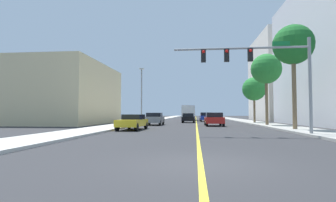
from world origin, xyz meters
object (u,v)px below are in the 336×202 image
(car_blue, at_px, (206,117))
(car_black, at_px, (188,118))
(palm_near, at_px, (293,46))
(palm_mid, at_px, (266,69))
(car_silver, at_px, (191,116))
(traffic_signal_mast, at_px, (262,64))
(car_gray, at_px, (154,119))
(car_red, at_px, (214,119))
(delivery_truck, at_px, (189,112))
(palm_far, at_px, (254,89))
(street_lamp, at_px, (142,92))
(car_yellow, at_px, (133,122))

(car_blue, relative_size, car_black, 1.09)
(palm_near, bearing_deg, palm_mid, 90.95)
(palm_mid, relative_size, car_silver, 1.80)
(traffic_signal_mast, distance_m, car_blue, 28.51)
(palm_mid, distance_m, car_blue, 17.65)
(palm_near, height_order, car_gray, palm_near)
(car_black, height_order, car_red, car_red)
(car_blue, distance_m, delivery_truck, 6.73)
(traffic_signal_mast, bearing_deg, car_red, 100.42)
(car_silver, bearing_deg, palm_near, -75.14)
(car_gray, bearing_deg, car_black, -113.42)
(palm_mid, height_order, car_gray, palm_mid)
(traffic_signal_mast, distance_m, car_red, 13.11)
(palm_near, xyz_separation_m, palm_far, (0.23, 15.60, -2.14))
(palm_far, relative_size, car_red, 1.54)
(street_lamp, bearing_deg, palm_mid, -16.34)
(car_gray, distance_m, car_silver, 31.02)
(palm_far, xyz_separation_m, car_red, (-6.11, -7.95, -3.99))
(car_silver, bearing_deg, palm_far, -67.06)
(car_black, xyz_separation_m, car_silver, (0.03, 22.11, 0.04))
(street_lamp, xyz_separation_m, palm_far, (15.23, 3.44, 0.56))
(traffic_signal_mast, bearing_deg, palm_mid, 74.40)
(car_silver, bearing_deg, street_lamp, -100.16)
(palm_far, bearing_deg, palm_near, -90.83)
(car_gray, xyz_separation_m, delivery_truck, (3.57, 20.37, 0.79))
(street_lamp, xyz_separation_m, car_gray, (2.21, -3.13, -3.44))
(delivery_truck, bearing_deg, palm_near, -72.40)
(palm_near, xyz_separation_m, car_red, (-5.88, 7.65, -6.13))
(street_lamp, height_order, car_red, street_lamp)
(palm_near, distance_m, car_gray, 16.83)
(palm_near, relative_size, car_blue, 1.99)
(palm_far, bearing_deg, traffic_signal_mast, -100.72)
(palm_far, distance_m, car_red, 10.79)
(car_blue, height_order, car_black, car_blue)
(palm_far, xyz_separation_m, car_gray, (-13.02, -6.57, -4.01))
(car_silver, xyz_separation_m, delivery_truck, (-0.28, -10.42, 0.78))
(street_lamp, height_order, car_yellow, street_lamp)
(car_black, bearing_deg, car_silver, 91.15)
(palm_near, height_order, palm_far, palm_near)
(palm_far, bearing_deg, car_yellow, -130.98)
(car_black, relative_size, delivery_truck, 0.48)
(palm_mid, distance_m, car_black, 14.39)
(car_red, height_order, delivery_truck, delivery_truck)
(car_blue, bearing_deg, car_yellow, -108.94)
(palm_near, relative_size, palm_far, 1.35)
(car_blue, bearing_deg, palm_near, -77.31)
(car_gray, bearing_deg, traffic_signal_mast, 124.13)
(street_lamp, distance_m, palm_near, 19.50)
(car_red, bearing_deg, car_blue, 90.03)
(delivery_truck, bearing_deg, car_gray, -99.77)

